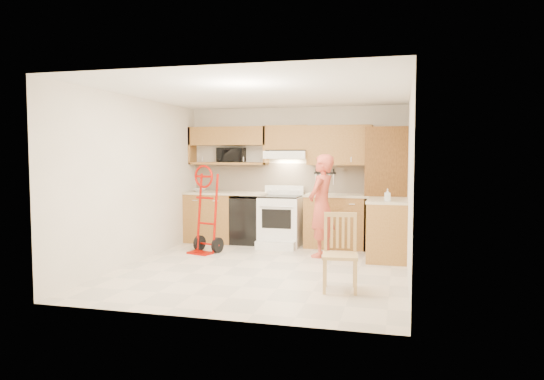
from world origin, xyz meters
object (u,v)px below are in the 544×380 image
at_px(range, 280,217).
at_px(person, 321,206).
at_px(microwave, 231,155).
at_px(dining_chair, 340,253).
at_px(hand_truck, 204,214).

relative_size(range, person, 0.65).
bearing_deg(person, range, -113.92).
bearing_deg(microwave, dining_chair, -52.72).
distance_m(person, hand_truck, 1.95).
distance_m(person, dining_chair, 2.07).
bearing_deg(person, hand_truck, -68.89).
xyz_separation_m(microwave, hand_truck, (-0.07, -1.20, -0.97)).
bearing_deg(hand_truck, person, 23.62).
distance_m(microwave, dining_chair, 3.99).
distance_m(range, hand_truck, 1.41).
height_order(range, hand_truck, hand_truck).
distance_m(range, person, 1.14).
bearing_deg(microwave, range, -18.41).
xyz_separation_m(range, dining_chair, (1.39, -2.66, -0.07)).
height_order(range, dining_chair, range).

